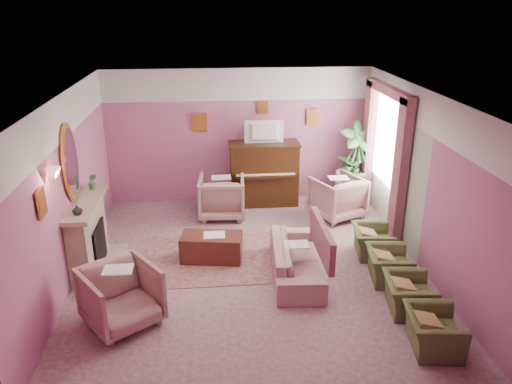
{
  "coord_description": "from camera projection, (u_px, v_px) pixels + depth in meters",
  "views": [
    {
      "loc": [
        -0.57,
        -7.16,
        4.1
      ],
      "look_at": [
        0.12,
        0.4,
        1.14
      ],
      "focal_mm": 35.0,
      "sensor_mm": 36.0,
      "label": 1
    }
  ],
  "objects": [
    {
      "name": "piano",
      "position": [
        264.0,
        174.0,
        10.47
      ],
      "size": [
        1.4,
        0.6,
        1.3
      ],
      "primitive_type": "cube",
      "color": "black",
      "rests_on": "floor"
    },
    {
      "name": "television",
      "position": [
        264.0,
        131.0,
        10.08
      ],
      "size": [
        0.8,
        0.12,
        0.48
      ],
      "primitive_type": "imported",
      "color": "black",
      "rests_on": "piano"
    },
    {
      "name": "window_blind",
      "position": [
        389.0,
        137.0,
        9.23
      ],
      "size": [
        0.03,
        1.4,
        1.8
      ],
      "primitive_type": "cube",
      "color": "silver",
      "rests_on": "wall_right"
    },
    {
      "name": "olive_chair_b",
      "position": [
        409.0,
        290.0,
        6.92
      ],
      "size": [
        0.53,
        0.75,
        0.65
      ],
      "primitive_type": "imported",
      "color": "#4E5A2E",
      "rests_on": "floor"
    },
    {
      "name": "olive_chair_d",
      "position": [
        372.0,
        237.0,
        8.44
      ],
      "size": [
        0.53,
        0.75,
        0.65
      ],
      "primitive_type": "imported",
      "color": "#4E5A2E",
      "rests_on": "floor"
    },
    {
      "name": "print_left_wall",
      "position": [
        42.0,
        203.0,
        6.21
      ],
      "size": [
        0.03,
        0.28,
        0.36
      ],
      "primitive_type": "cube",
      "color": "gold",
      "rests_on": "wall_left"
    },
    {
      "name": "stripe_panel",
      "position": [
        392.0,
        173.0,
        9.23
      ],
      "size": [
        0.01,
        3.0,
        2.15
      ],
      "primitive_type": "cube",
      "color": "#A1A790",
      "rests_on": "wall_right"
    },
    {
      "name": "wall_back",
      "position": [
        239.0,
        136.0,
        10.45
      ],
      "size": [
        5.5,
        0.02,
        2.8
      ],
      "primitive_type": "cube",
      "color": "#884F76",
      "rests_on": "floor"
    },
    {
      "name": "side_plant_big",
      "position": [
        349.0,
        164.0,
        10.39
      ],
      "size": [
        0.3,
        0.3,
        0.34
      ],
      "primitive_type": "imported",
      "color": "#397B39",
      "rests_on": "side_table"
    },
    {
      "name": "side_table",
      "position": [
        347.0,
        188.0,
        10.58
      ],
      "size": [
        0.52,
        0.52,
        0.7
      ],
      "primitive_type": "cylinder",
      "color": "silver",
      "rests_on": "floor"
    },
    {
      "name": "hearth",
      "position": [
        104.0,
        266.0,
        8.16
      ],
      "size": [
        0.55,
        1.5,
        0.02
      ],
      "primitive_type": "cube",
      "color": "tan",
      "rests_on": "floor"
    },
    {
      "name": "wall_left",
      "position": [
        67.0,
        192.0,
        7.44
      ],
      "size": [
        0.02,
        6.0,
        2.8
      ],
      "primitive_type": "cube",
      "color": "#884F76",
      "rests_on": "floor"
    },
    {
      "name": "wall_right",
      "position": [
        423.0,
        181.0,
        7.91
      ],
      "size": [
        0.02,
        6.0,
        2.8
      ],
      "primitive_type": "cube",
      "color": "#884F76",
      "rests_on": "floor"
    },
    {
      "name": "mantel_shelf",
      "position": [
        85.0,
        204.0,
        7.74
      ],
      "size": [
        0.4,
        1.55,
        0.07
      ],
      "primitive_type": "cube",
      "color": "tan",
      "rests_on": "fireplace_surround"
    },
    {
      "name": "print_back_left",
      "position": [
        200.0,
        122.0,
        10.23
      ],
      "size": [
        0.3,
        0.03,
        0.38
      ],
      "primitive_type": "cube",
      "color": "gold",
      "rests_on": "wall_back"
    },
    {
      "name": "print_back_right",
      "position": [
        313.0,
        117.0,
        10.41
      ],
      "size": [
        0.26,
        0.03,
        0.34
      ],
      "primitive_type": "cube",
      "color": "gold",
      "rests_on": "wall_back"
    },
    {
      "name": "fire_ember",
      "position": [
        99.0,
        255.0,
        8.08
      ],
      "size": [
        0.06,
        0.54,
        0.1
      ],
      "primitive_type": "cube",
      "color": "#E74F28",
      "rests_on": "floor"
    },
    {
      "name": "fireplace_inset",
      "position": [
        95.0,
        245.0,
        8.01
      ],
      "size": [
        0.18,
        0.72,
        0.68
      ],
      "primitive_type": "cube",
      "color": "black",
      "rests_on": "floor"
    },
    {
      "name": "mirror_glass",
      "position": [
        72.0,
        162.0,
        7.48
      ],
      "size": [
        0.01,
        0.6,
        1.06
      ],
      "primitive_type": "ellipsoid",
      "color": "silver",
      "rests_on": "wall_left"
    },
    {
      "name": "sofa",
      "position": [
        296.0,
        253.0,
        7.8
      ],
      "size": [
        0.62,
        1.87,
        0.75
      ],
      "primitive_type": "imported",
      "color": "#A87C73",
      "rests_on": "floor"
    },
    {
      "name": "area_rug",
      "position": [
        217.0,
        258.0,
        8.41
      ],
      "size": [
        2.51,
        1.81,
        0.01
      ],
      "primitive_type": "cube",
      "rotation": [
        0.0,
        0.0,
        0.01
      ],
      "color": "#875550",
      "rests_on": "floor"
    },
    {
      "name": "olive_chair_c",
      "position": [
        389.0,
        261.0,
        7.68
      ],
      "size": [
        0.53,
        0.75,
        0.65
      ],
      "primitive_type": "imported",
      "color": "#4E5A2E",
      "rests_on": "floor"
    },
    {
      "name": "side_plant_small",
      "position": [
        356.0,
        167.0,
        10.32
      ],
      "size": [
        0.16,
        0.16,
        0.28
      ],
      "primitive_type": "imported",
      "color": "#397B39",
      "rests_on": "side_table"
    },
    {
      "name": "curtain_left",
      "position": [
        400.0,
        174.0,
        8.52
      ],
      "size": [
        0.16,
        0.34,
        2.6
      ],
      "primitive_type": "cube",
      "color": "brown",
      "rests_on": "floor"
    },
    {
      "name": "mantel_vase",
      "position": [
        77.0,
        210.0,
        7.24
      ],
      "size": [
        0.16,
        0.16,
        0.16
      ],
      "primitive_type": "imported",
      "color": "silver",
      "rests_on": "mantel_shelf"
    },
    {
      "name": "palm_plant",
      "position": [
        357.0,
        156.0,
        10.27
      ],
      "size": [
        0.76,
        0.76,
        1.44
      ],
      "primitive_type": "imported",
      "color": "#397B39",
      "rests_on": "palm_pot"
    },
    {
      "name": "sofa_throw",
      "position": [
        322.0,
        239.0,
        7.75
      ],
      "size": [
        0.09,
        1.41,
        0.52
      ],
      "primitive_type": "cube",
      "color": "brown",
      "rests_on": "sofa"
    },
    {
      "name": "ceiling",
      "position": [
        250.0,
        95.0,
        7.16
      ],
      "size": [
        5.5,
        6.0,
        0.01
      ],
      "primitive_type": "cube",
      "color": "silver",
      "rests_on": "wall_back"
    },
    {
      "name": "print_back_mid",
      "position": [
        263.0,
        108.0,
        10.24
      ],
      "size": [
        0.22,
        0.03,
        0.26
      ],
      "primitive_type": "cube",
      "color": "gold",
      "rests_on": "wall_back"
    },
    {
      "name": "curtain_right",
      "position": [
        368.0,
        144.0,
        10.22
      ],
      "size": [
        0.16,
        0.34,
        2.6
      ],
      "primitive_type": "cube",
      "color": "brown",
      "rests_on": "floor"
    },
    {
      "name": "olive_chair_a",
      "position": [
        434.0,
        326.0,
        6.16
      ],
      "size": [
        0.53,
        0.75,
        0.65
      ],
      "primitive_type": "imported",
      "color": "#4E5A2E",
      "rests_on": "floor"
    },
    {
      "name": "fireplace_surround",
      "position": [
        88.0,
        237.0,
        7.94
      ],
      "size": [
        0.3,
        1.4,
        1.1
      ],
      "primitive_type": "cube",
      "color": "tan",
      "rests_on": "floor"
    },
    {
      "name": "piano_keys",
      "position": [
        266.0,
        175.0,
        10.11
      ],
      "size": [
        1.2,
        0.08,
        0.02
      ],
      "primitive_type": "cube",
      "color": "beige",
      "rests_on": "piano"
    },
    {
      "name": "wall_front",
      "position": [
        275.0,
        293.0,
        4.89
      ],
      "size": [
        5.5,
        0.02,
        2.8
      ],
      "primitive_type": "cube",
      "color": "#884F76",
      "rests_on": "floor"
    },
    {
      "name": "floral_armchair_front",
      "position": [
        121.0,
        293.0,
        6.58
      ],
      "size": [
        0.89,
        0.89,
        0.92
      ],
      "primitive_type": "imported",
      "color": "#A87C73",
      "rests_on": "floor"
    },
    {
      "name": "table_paper",
      "position": [
        214.0,
        235.0,
        8.23
      ],
      "size": [
        0.35,
        0.28,
        0.01
      ],
      "primitive_type": "cube",
      "color": "white",
      "rests_on": "coffee_table"
    },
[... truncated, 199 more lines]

